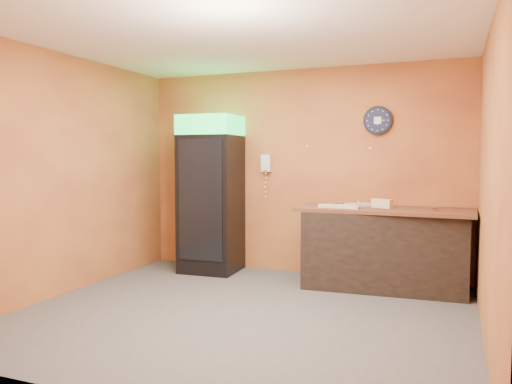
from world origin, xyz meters
The scene contains 15 objects.
floor centered at (0.00, 0.00, 0.00)m, with size 4.50×4.50×0.00m, color #47474C.
back_wall centered at (0.00, 2.00, 1.40)m, with size 4.50×0.02×2.80m, color #C47B37.
left_wall centered at (-2.25, 0.00, 1.40)m, with size 0.02×4.00×2.80m, color #C47B37.
right_wall centered at (2.25, 0.00, 1.40)m, with size 0.02×4.00×2.80m, color #C47B37.
ceiling centered at (0.00, 0.00, 2.80)m, with size 4.50×4.00×0.02m, color white.
beverage_cooler centered at (-1.18, 1.60, 1.06)m, with size 0.80×0.81×2.17m.
prep_counter centered at (1.20, 1.58, 0.47)m, with size 1.89×0.84×0.94m, color black.
wall_clock centered at (1.05, 1.97, 2.07)m, with size 0.37×0.06×0.37m.
wall_phone centered at (-0.48, 1.95, 1.52)m, with size 0.13×0.11×0.24m.
butcher_paper centered at (1.20, 1.58, 0.96)m, with size 2.07×0.89×0.04m, color brown.
sub_roll_stack centered at (1.16, 1.60, 1.04)m, with size 0.27×0.17×0.11m.
wrapped_sandwich_left centered at (0.57, 1.39, 1.00)m, with size 0.28×0.11×0.04m, color silver.
wrapped_sandwich_mid centered at (0.80, 1.37, 1.00)m, with size 0.27×0.11×0.04m, color silver.
wrapped_sandwich_right centered at (0.87, 1.65, 1.00)m, with size 0.28×0.11×0.04m, color silver.
kitchen_tool centered at (0.84, 1.76, 1.02)m, with size 0.07×0.07×0.07m, color silver.
Camera 1 is at (1.97, -4.61, 1.60)m, focal length 35.00 mm.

